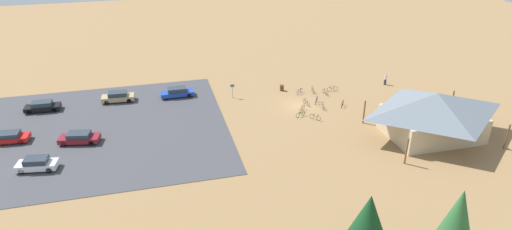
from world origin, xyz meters
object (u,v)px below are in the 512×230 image
bike_pavilion (434,112)px  bicycle_blue_by_bin (316,101)px  bicycle_orange_near_sign (342,104)px  car_red_back_corner (9,137)px  bicycle_purple_yard_front (300,91)px  bicycle_yellow_trailside (313,90)px  bicycle_green_edge_north (301,114)px  car_white_second_row (37,164)px  pine_center (368,223)px  car_tan_mid_lot (118,97)px  bicycle_white_front_row (323,107)px  pine_far_west (457,221)px  bicycle_green_mid_cluster (315,117)px  trash_bin (282,88)px  bicycle_black_back_row (306,103)px  bicycle_teal_yard_right (302,109)px  bicycle_silver_yard_left (325,92)px  car_black_end_stall (42,106)px  car_maroon_front_row (79,138)px  visitor_near_lot (385,79)px  car_blue_by_curb (177,92)px  lot_sign (232,89)px

bike_pavilion → bicycle_blue_by_bin: (10.16, -12.44, -2.86)m
bicycle_orange_near_sign → car_red_back_corner: (43.14, -0.43, 0.31)m
bicycle_purple_yard_front → car_red_back_corner: size_ratio=0.28×
bicycle_yellow_trailside → bicycle_green_edge_north: 8.57m
bicycle_blue_by_bin → car_white_second_row: 36.67m
pine_center → car_tan_mid_lot: 43.41m
bicycle_white_front_row → bicycle_green_edge_north: bicycle_white_front_row is taller
pine_far_west → bicycle_yellow_trailside: 36.53m
bicycle_green_mid_cluster → car_red_back_corner: bearing=-5.1°
bicycle_green_mid_cluster → car_red_back_corner: 38.04m
pine_far_west → car_red_back_corner: bearing=-39.0°
trash_bin → bicycle_black_back_row: trash_bin is taller
pine_center → bicycle_teal_yard_right: pine_center is taller
bicycle_silver_yard_left → car_white_second_row: car_white_second_row is taller
car_tan_mid_lot → bicycle_green_edge_north: bearing=155.1°
bicycle_yellow_trailside → car_white_second_row: 38.56m
bicycle_orange_near_sign → bicycle_teal_yard_right: bicycle_orange_near_sign is taller
bicycle_orange_near_sign → bicycle_green_edge_north: 7.02m
car_tan_mid_lot → bicycle_white_front_row: bearing=160.9°
bicycle_yellow_trailside → car_black_end_stall: car_black_end_stall is taller
car_maroon_front_row → visitor_near_lot: visitor_near_lot is taller
bicycle_purple_yard_front → bicycle_green_mid_cluster: bearing=84.3°
bike_pavilion → pine_far_west: bearing=59.1°
bicycle_orange_near_sign → car_tan_mid_lot: (30.72, -9.44, 0.39)m
pine_center → bicycle_yellow_trailside: bearing=-105.0°
bicycle_yellow_trailside → car_maroon_front_row: (32.62, 7.44, 0.38)m
bicycle_purple_yard_front → bicycle_green_edge_north: 7.70m
bicycle_blue_by_bin → bicycle_green_edge_north: (3.66, 3.55, -0.02)m
car_blue_by_curb → car_maroon_front_row: (12.63, 10.82, -0.03)m
car_black_end_stall → bicycle_blue_by_bin: bearing=169.7°
pine_far_west → bicycle_blue_by_bin: size_ratio=5.16×
pine_center → bicycle_green_mid_cluster: 27.53m
bicycle_teal_yard_right → bicycle_green_edge_north: bicycle_teal_yard_right is taller
bicycle_teal_yard_right → car_red_back_corner: size_ratio=0.27×
bicycle_green_mid_cluster → pine_far_west: bearing=90.6°
pine_center → car_maroon_front_row: size_ratio=1.57×
bike_pavilion → bicycle_green_mid_cluster: 14.66m
bicycle_yellow_trailside → car_red_back_corner: size_ratio=0.36×
bicycle_green_mid_cluster → car_white_second_row: 33.73m
pine_center → bicycle_black_back_row: pine_center is taller
bicycle_purple_yard_front → bicycle_silver_yard_left: bearing=162.6°
bicycle_black_back_row → car_red_back_corner: bearing=1.8°
bike_pavilion → bicycle_orange_near_sign: bearing=-56.4°
car_tan_mid_lot → trash_bin: bearing=175.4°
lot_sign → bicycle_blue_by_bin: lot_sign is taller
bicycle_orange_near_sign → bicycle_green_mid_cluster: bearing=29.5°
bicycle_silver_yard_left → bicycle_orange_near_sign: bearing=99.5°
bicycle_teal_yard_right → car_tan_mid_lot: car_tan_mid_lot is taller
bicycle_silver_yard_left → bicycle_green_edge_north: bicycle_silver_yard_left is taller
bicycle_black_back_row → car_black_end_stall: size_ratio=0.36×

